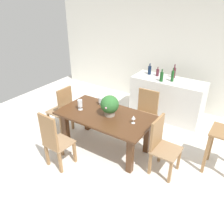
{
  "coord_description": "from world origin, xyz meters",
  "views": [
    {
      "loc": [
        2.08,
        -2.89,
        2.74
      ],
      "look_at": [
        0.05,
        0.18,
        0.74
      ],
      "focal_mm": 36.18,
      "sensor_mm": 36.0,
      "label": 1
    }
  ],
  "objects_px": {
    "wine_bottle_green": "(150,70)",
    "chair_foot_end": "(161,143)",
    "wine_bottle_amber": "(158,72)",
    "wine_bottle_clear": "(174,73)",
    "wine_bottle_tall": "(162,77)",
    "chair_far_right": "(146,110)",
    "crystal_vase_center_near": "(80,104)",
    "chair_head_end": "(63,108)",
    "dining_table": "(105,121)",
    "chair_near_left": "(54,140)",
    "wine_glass": "(134,118)",
    "crystal_vase_left": "(101,100)",
    "flower_centerpiece": "(110,105)",
    "wine_bottle_dark": "(173,76)",
    "kitchen_counter": "(167,99)"
  },
  "relations": [
    {
      "from": "wine_bottle_green",
      "to": "chair_foot_end",
      "type": "bearing_deg",
      "value": -59.01
    },
    {
      "from": "wine_bottle_amber",
      "to": "wine_bottle_clear",
      "type": "relative_size",
      "value": 0.69
    },
    {
      "from": "chair_foot_end",
      "to": "wine_bottle_tall",
      "type": "height_order",
      "value": "wine_bottle_tall"
    },
    {
      "from": "chair_far_right",
      "to": "crystal_vase_center_near",
      "type": "height_order",
      "value": "chair_far_right"
    },
    {
      "from": "wine_bottle_tall",
      "to": "chair_head_end",
      "type": "bearing_deg",
      "value": -132.13
    },
    {
      "from": "dining_table",
      "to": "crystal_vase_center_near",
      "type": "distance_m",
      "value": 0.57
    },
    {
      "from": "wine_bottle_amber",
      "to": "chair_foot_end",
      "type": "bearing_deg",
      "value": -63.77
    },
    {
      "from": "crystal_vase_center_near",
      "to": "wine_bottle_green",
      "type": "relative_size",
      "value": 0.77
    },
    {
      "from": "chair_near_left",
      "to": "crystal_vase_center_near",
      "type": "height_order",
      "value": "chair_near_left"
    },
    {
      "from": "dining_table",
      "to": "wine_glass",
      "type": "distance_m",
      "value": 0.62
    },
    {
      "from": "chair_head_end",
      "to": "crystal_vase_center_near",
      "type": "distance_m",
      "value": 0.68
    },
    {
      "from": "crystal_vase_left",
      "to": "wine_glass",
      "type": "distance_m",
      "value": 0.91
    },
    {
      "from": "wine_bottle_tall",
      "to": "flower_centerpiece",
      "type": "bearing_deg",
      "value": -100.48
    },
    {
      "from": "dining_table",
      "to": "wine_bottle_dark",
      "type": "bearing_deg",
      "value": 71.67
    },
    {
      "from": "crystal_vase_center_near",
      "to": "kitchen_counter",
      "type": "distance_m",
      "value": 2.2
    },
    {
      "from": "wine_bottle_green",
      "to": "chair_head_end",
      "type": "bearing_deg",
      "value": -118.75
    },
    {
      "from": "flower_centerpiece",
      "to": "crystal_vase_center_near",
      "type": "relative_size",
      "value": 1.91
    },
    {
      "from": "chair_foot_end",
      "to": "wine_glass",
      "type": "relative_size",
      "value": 6.72
    },
    {
      "from": "dining_table",
      "to": "wine_bottle_tall",
      "type": "distance_m",
      "value": 1.73
    },
    {
      "from": "chair_far_right",
      "to": "wine_bottle_amber",
      "type": "distance_m",
      "value": 1.14
    },
    {
      "from": "kitchen_counter",
      "to": "wine_bottle_dark",
      "type": "distance_m",
      "value": 0.61
    },
    {
      "from": "crystal_vase_center_near",
      "to": "wine_glass",
      "type": "height_order",
      "value": "crystal_vase_center_near"
    },
    {
      "from": "crystal_vase_left",
      "to": "wine_bottle_tall",
      "type": "relative_size",
      "value": 0.57
    },
    {
      "from": "chair_head_end",
      "to": "chair_near_left",
      "type": "distance_m",
      "value": 1.15
    },
    {
      "from": "wine_glass",
      "to": "wine_bottle_amber",
      "type": "height_order",
      "value": "wine_bottle_amber"
    },
    {
      "from": "dining_table",
      "to": "wine_bottle_tall",
      "type": "bearing_deg",
      "value": 76.87
    },
    {
      "from": "wine_bottle_clear",
      "to": "wine_bottle_tall",
      "type": "xyz_separation_m",
      "value": [
        -0.15,
        -0.37,
        -0.02
      ]
    },
    {
      "from": "chair_near_left",
      "to": "wine_bottle_clear",
      "type": "height_order",
      "value": "wine_bottle_clear"
    },
    {
      "from": "wine_bottle_tall",
      "to": "chair_foot_end",
      "type": "bearing_deg",
      "value": -65.98
    },
    {
      "from": "dining_table",
      "to": "wine_bottle_amber",
      "type": "bearing_deg",
      "value": 85.08
    },
    {
      "from": "chair_far_right",
      "to": "chair_foot_end",
      "type": "bearing_deg",
      "value": -53.32
    },
    {
      "from": "dining_table",
      "to": "chair_far_right",
      "type": "height_order",
      "value": "chair_far_right"
    },
    {
      "from": "kitchen_counter",
      "to": "wine_bottle_amber",
      "type": "height_order",
      "value": "wine_bottle_amber"
    },
    {
      "from": "kitchen_counter",
      "to": "wine_bottle_tall",
      "type": "height_order",
      "value": "wine_bottle_tall"
    },
    {
      "from": "chair_foot_end",
      "to": "flower_centerpiece",
      "type": "xyz_separation_m",
      "value": [
        -1.02,
        0.02,
        0.4
      ]
    },
    {
      "from": "chair_head_end",
      "to": "wine_bottle_clear",
      "type": "height_order",
      "value": "wine_bottle_clear"
    },
    {
      "from": "crystal_vase_center_near",
      "to": "wine_bottle_clear",
      "type": "bearing_deg",
      "value": 63.84
    },
    {
      "from": "kitchen_counter",
      "to": "wine_bottle_clear",
      "type": "distance_m",
      "value": 0.62
    },
    {
      "from": "chair_head_end",
      "to": "wine_bottle_green",
      "type": "relative_size",
      "value": 3.95
    },
    {
      "from": "kitchen_counter",
      "to": "wine_bottle_amber",
      "type": "relative_size",
      "value": 7.62
    },
    {
      "from": "wine_glass",
      "to": "wine_bottle_tall",
      "type": "bearing_deg",
      "value": 96.77
    },
    {
      "from": "wine_bottle_tall",
      "to": "wine_bottle_green",
      "type": "bearing_deg",
      "value": 145.95
    },
    {
      "from": "chair_head_end",
      "to": "wine_bottle_amber",
      "type": "bearing_deg",
      "value": 148.34
    },
    {
      "from": "crystal_vase_center_near",
      "to": "wine_bottle_amber",
      "type": "bearing_deg",
      "value": 71.68
    },
    {
      "from": "wine_bottle_amber",
      "to": "wine_bottle_green",
      "type": "bearing_deg",
      "value": 178.76
    },
    {
      "from": "chair_far_right",
      "to": "wine_bottle_amber",
      "type": "height_order",
      "value": "wine_bottle_amber"
    },
    {
      "from": "crystal_vase_left",
      "to": "wine_bottle_green",
      "type": "bearing_deg",
      "value": 81.06
    },
    {
      "from": "wine_bottle_clear",
      "to": "wine_bottle_tall",
      "type": "bearing_deg",
      "value": -112.07
    },
    {
      "from": "wine_bottle_green",
      "to": "wine_bottle_amber",
      "type": "xyz_separation_m",
      "value": [
        0.21,
        -0.0,
        -0.02
      ]
    },
    {
      "from": "flower_centerpiece",
      "to": "wine_bottle_tall",
      "type": "relative_size",
      "value": 1.38
    }
  ]
}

